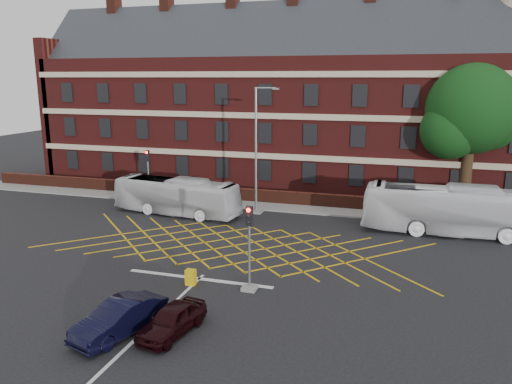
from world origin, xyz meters
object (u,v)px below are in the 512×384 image
(traffic_light_far, at_px, (149,180))
(direction_signs, at_px, (137,183))
(street_lamp, at_px, (257,170))
(car_maroon, at_px, (172,320))
(car_navy, at_px, (120,318))
(traffic_light_near, at_px, (249,256))
(utility_cabinet, at_px, (191,277))
(bus_right, at_px, (454,210))
(deciduous_tree, at_px, (471,116))
(bus_left, at_px, (176,196))

(traffic_light_far, xyz_separation_m, direction_signs, (-1.30, 0.19, -0.39))
(street_lamp, bearing_deg, car_maroon, -83.64)
(car_navy, xyz_separation_m, traffic_light_near, (3.75, 5.64, 1.07))
(car_maroon, xyz_separation_m, utility_cabinet, (-1.31, 4.75, -0.20))
(bus_right, xyz_separation_m, car_navy, (-13.99, -18.19, -0.95))
(traffic_light_far, relative_size, street_lamp, 0.45)
(traffic_light_near, bearing_deg, utility_cabinet, -175.16)
(car_maroon, height_order, deciduous_tree, deciduous_tree)
(car_navy, height_order, direction_signs, direction_signs)
(car_navy, bearing_deg, bus_right, 69.64)
(car_navy, height_order, traffic_light_far, traffic_light_far)
(bus_right, height_order, utility_cabinet, bus_right)
(traffic_light_near, distance_m, street_lamp, 14.54)
(bus_left, relative_size, bus_right, 0.85)
(deciduous_tree, xyz_separation_m, direction_signs, (-26.69, -4.56, -6.00))
(bus_left, bearing_deg, bus_right, -80.12)
(bus_left, xyz_separation_m, street_lamp, (5.74, 2.21, 1.93))
(direction_signs, bearing_deg, car_maroon, -56.70)
(car_navy, relative_size, street_lamp, 0.44)
(bus_right, height_order, traffic_light_near, traffic_light_near)
(bus_right, xyz_separation_m, traffic_light_near, (-10.24, -12.54, 0.12))
(utility_cabinet, bearing_deg, direction_signs, 127.69)
(bus_right, xyz_separation_m, deciduous_tree, (1.30, 7.44, 5.73))
(street_lamp, bearing_deg, deciduous_tree, 21.46)
(bus_left, height_order, utility_cabinet, bus_left)
(car_maroon, height_order, traffic_light_far, traffic_light_far)
(deciduous_tree, height_order, utility_cabinet, deciduous_tree)
(street_lamp, height_order, utility_cabinet, street_lamp)
(car_navy, distance_m, street_lamp, 19.76)
(deciduous_tree, bearing_deg, car_navy, -120.83)
(car_navy, xyz_separation_m, direction_signs, (-11.39, 21.06, 0.68))
(bus_left, height_order, bus_right, bus_right)
(deciduous_tree, relative_size, traffic_light_far, 2.66)
(deciduous_tree, bearing_deg, bus_right, -99.95)
(street_lamp, relative_size, direction_signs, 4.34)
(car_maroon, xyz_separation_m, direction_signs, (-13.42, 20.43, 0.77))
(deciduous_tree, relative_size, traffic_light_near, 2.66)
(deciduous_tree, xyz_separation_m, utility_cabinet, (-14.58, -20.24, -6.97))
(street_lamp, bearing_deg, utility_cabinet, -86.76)
(car_navy, relative_size, utility_cabinet, 5.24)
(deciduous_tree, height_order, street_lamp, deciduous_tree)
(bus_right, bearing_deg, deciduous_tree, -10.15)
(deciduous_tree, bearing_deg, direction_signs, -170.30)
(car_navy, bearing_deg, utility_cabinet, 99.62)
(bus_right, bearing_deg, bus_left, 92.14)
(traffic_light_far, distance_m, direction_signs, 1.37)
(traffic_light_near, distance_m, traffic_light_far, 20.59)
(traffic_light_far, bearing_deg, car_maroon, -59.08)
(car_maroon, xyz_separation_m, street_lamp, (-2.11, 18.95, 2.73))
(traffic_light_near, bearing_deg, deciduous_tree, 59.99)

